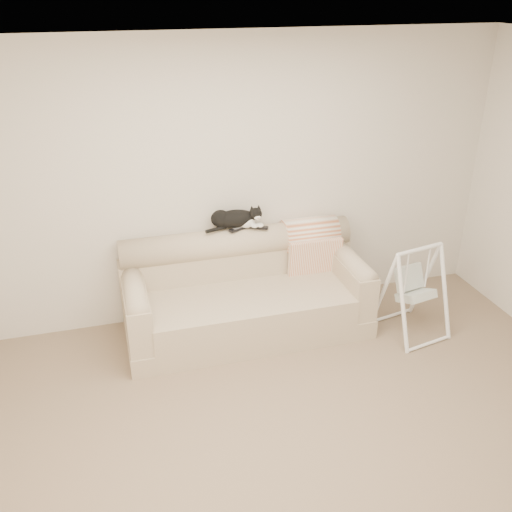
{
  "coord_description": "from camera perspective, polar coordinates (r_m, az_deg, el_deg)",
  "views": [
    {
      "loc": [
        -1.19,
        -2.8,
        2.96
      ],
      "look_at": [
        -0.03,
        1.27,
        0.9
      ],
      "focal_mm": 40.0,
      "sensor_mm": 36.0,
      "label": 1
    }
  ],
  "objects": [
    {
      "name": "sofa",
      "position": [
        5.26,
        -1.14,
        -3.79
      ],
      "size": [
        2.2,
        0.93,
        0.9
      ],
      "color": "tan",
      "rests_on": "ground"
    },
    {
      "name": "remote_a",
      "position": [
        5.2,
        -1.81,
        2.75
      ],
      "size": [
        0.18,
        0.12,
        0.03
      ],
      "color": "black",
      "rests_on": "sofa"
    },
    {
      "name": "room_shell",
      "position": [
        3.36,
        6.37,
        0.58
      ],
      "size": [
        5.04,
        4.04,
        2.6
      ],
      "color": "beige",
      "rests_on": "ground"
    },
    {
      "name": "remote_b",
      "position": [
        5.23,
        0.29,
        2.89
      ],
      "size": [
        0.17,
        0.12,
        0.02
      ],
      "color": "black",
      "rests_on": "sofa"
    },
    {
      "name": "ground_plane",
      "position": [
        4.25,
        5.32,
        -18.38
      ],
      "size": [
        5.0,
        5.0,
        0.0
      ],
      "primitive_type": "plane",
      "color": "#7A6350",
      "rests_on": "ground"
    },
    {
      "name": "throw_blanket",
      "position": [
        5.48,
        5.45,
        1.79
      ],
      "size": [
        0.52,
        0.38,
        0.58
      ],
      "color": "#C86D42",
      "rests_on": "sofa"
    },
    {
      "name": "baby_swing",
      "position": [
        5.34,
        15.49,
        -3.32
      ],
      "size": [
        0.63,
        0.65,
        0.87
      ],
      "color": "white",
      "rests_on": "ground"
    },
    {
      "name": "tuxedo_cat",
      "position": [
        5.19,
        -2.13,
        3.76
      ],
      "size": [
        0.54,
        0.21,
        0.21
      ],
      "color": "black",
      "rests_on": "sofa"
    }
  ]
}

